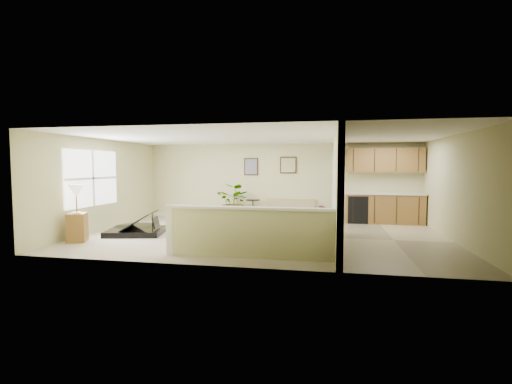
% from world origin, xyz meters
% --- Properties ---
extents(floor, '(9.00, 9.00, 0.00)m').
position_xyz_m(floor, '(0.00, 0.00, 0.00)').
color(floor, tan).
rests_on(floor, ground).
extents(back_wall, '(9.00, 0.04, 2.50)m').
position_xyz_m(back_wall, '(0.00, 3.00, 1.25)').
color(back_wall, '#C5C186').
rests_on(back_wall, floor).
extents(front_wall, '(9.00, 0.04, 2.50)m').
position_xyz_m(front_wall, '(0.00, -3.00, 1.25)').
color(front_wall, '#C5C186').
rests_on(front_wall, floor).
extents(left_wall, '(0.04, 6.00, 2.50)m').
position_xyz_m(left_wall, '(-4.50, 0.00, 1.25)').
color(left_wall, '#C5C186').
rests_on(left_wall, floor).
extents(right_wall, '(0.04, 6.00, 2.50)m').
position_xyz_m(right_wall, '(4.50, 0.00, 1.25)').
color(right_wall, '#C5C186').
rests_on(right_wall, floor).
extents(ceiling, '(9.00, 6.00, 0.04)m').
position_xyz_m(ceiling, '(0.00, 0.00, 2.50)').
color(ceiling, white).
rests_on(ceiling, back_wall).
extents(kitchen_vinyl, '(2.70, 6.00, 0.01)m').
position_xyz_m(kitchen_vinyl, '(3.15, 0.00, 0.00)').
color(kitchen_vinyl, tan).
rests_on(kitchen_vinyl, floor).
extents(interior_partition, '(0.18, 5.99, 2.50)m').
position_xyz_m(interior_partition, '(1.80, 0.25, 1.22)').
color(interior_partition, '#C5C186').
rests_on(interior_partition, floor).
extents(pony_half_wall, '(3.42, 0.22, 1.00)m').
position_xyz_m(pony_half_wall, '(0.08, -2.30, 0.52)').
color(pony_half_wall, '#C5C186').
rests_on(pony_half_wall, floor).
extents(left_window, '(0.05, 2.15, 1.45)m').
position_xyz_m(left_window, '(-4.49, -0.50, 1.45)').
color(left_window, white).
rests_on(left_window, left_wall).
extents(wall_art_left, '(0.48, 0.04, 0.58)m').
position_xyz_m(wall_art_left, '(-0.95, 2.97, 1.75)').
color(wall_art_left, '#362413').
rests_on(wall_art_left, back_wall).
extents(wall_mirror, '(0.55, 0.04, 0.55)m').
position_xyz_m(wall_mirror, '(0.30, 2.97, 1.80)').
color(wall_mirror, '#362413').
rests_on(wall_mirror, back_wall).
extents(kitchen_cabinets, '(2.36, 0.65, 2.33)m').
position_xyz_m(kitchen_cabinets, '(3.19, 2.73, 0.87)').
color(kitchen_cabinets, olive).
rests_on(kitchen_cabinets, floor).
extents(piano, '(1.81, 1.83, 1.30)m').
position_xyz_m(piano, '(-3.33, -0.32, 0.54)').
color(piano, black).
rests_on(piano, floor).
extents(piano_bench, '(0.67, 0.90, 0.54)m').
position_xyz_m(piano_bench, '(-1.56, -0.21, 0.27)').
color(piano_bench, black).
rests_on(piano_bench, floor).
extents(loveseat, '(1.62, 0.96, 0.91)m').
position_xyz_m(loveseat, '(0.40, 2.70, 0.35)').
color(loveseat, tan).
rests_on(loveseat, floor).
extents(accent_table, '(0.46, 0.46, 0.67)m').
position_xyz_m(accent_table, '(-0.82, 2.65, 0.43)').
color(accent_table, black).
rests_on(accent_table, floor).
extents(palm_plant, '(1.32, 1.22, 1.21)m').
position_xyz_m(palm_plant, '(-1.37, 2.42, 0.59)').
color(palm_plant, black).
rests_on(palm_plant, floor).
extents(small_plant, '(0.37, 0.37, 0.53)m').
position_xyz_m(small_plant, '(1.40, 2.53, 0.23)').
color(small_plant, black).
rests_on(small_plant, floor).
extents(lamp_stand, '(0.51, 0.51, 1.34)m').
position_xyz_m(lamp_stand, '(-4.15, -1.59, 0.57)').
color(lamp_stand, olive).
rests_on(lamp_stand, floor).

